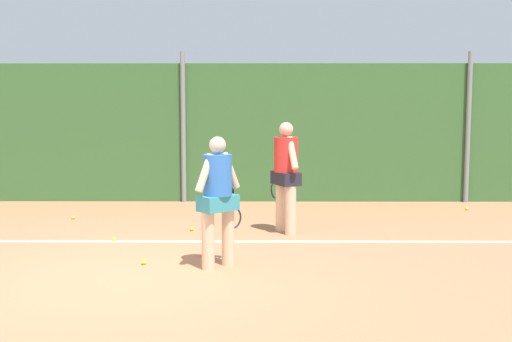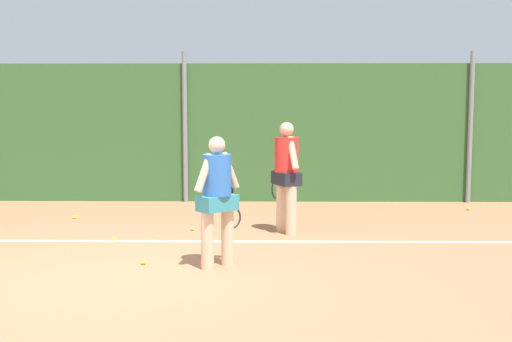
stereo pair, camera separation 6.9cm
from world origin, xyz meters
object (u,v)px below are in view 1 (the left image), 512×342
Objects in this scene: player_foreground_near at (218,195)px; tennis_ball_9 at (114,239)px; tennis_ball_0 at (73,217)px; tennis_ball_7 at (467,209)px; player_midcourt at (286,171)px; tennis_ball_3 at (144,262)px; tennis_ball_4 at (192,229)px.

player_foreground_near is 2.39m from tennis_ball_9.
tennis_ball_0 is 1.00× the size of tennis_ball_7.
player_midcourt is 4.02m from tennis_ball_0.
tennis_ball_3 is (-1.88, -2.03, -0.95)m from player_midcourt.
tennis_ball_0 and tennis_ball_7 have the same top height.
tennis_ball_3 is 2.19m from tennis_ball_4.
player_midcourt is 2.93m from tennis_ball_3.
player_foreground_near is 24.80× the size of tennis_ball_7.
tennis_ball_0 is at bearing 155.25° from tennis_ball_4.
player_midcourt is 26.60× the size of tennis_ball_0.
tennis_ball_9 is (1.15, -1.81, 0.00)m from tennis_ball_0.
tennis_ball_7 is (5.09, 2.03, 0.00)m from tennis_ball_4.
player_foreground_near is 1.31m from tennis_ball_3.
tennis_ball_4 is 5.48m from tennis_ball_7.
tennis_ball_0 is 7.39m from tennis_ball_7.
player_midcourt is at bearing 14.29° from tennis_ball_9.
player_midcourt reaches higher than tennis_ball_7.
tennis_ball_4 is at bearing 61.91° from player_foreground_near.
player_midcourt reaches higher than tennis_ball_3.
tennis_ball_9 is at bearing 95.85° from player_foreground_near.
player_foreground_near is 24.80× the size of tennis_ball_9.
tennis_ball_7 is at bearing 24.46° from tennis_ball_9.
tennis_ball_4 is (2.23, -1.03, 0.00)m from tennis_ball_0.
tennis_ball_0 is 1.00× the size of tennis_ball_4.
tennis_ball_4 is 1.33m from tennis_ball_9.
tennis_ball_4 is (-0.58, 2.26, -0.88)m from player_foreground_near.
player_midcourt is 26.60× the size of tennis_ball_9.
tennis_ball_7 is at bearing 1.03° from player_foreground_near.
tennis_ball_7 is at bearing -83.38° from player_midcourt.
tennis_ball_7 is (3.59, 2.15, -0.95)m from player_midcourt.
player_midcourt reaches higher than tennis_ball_4.
tennis_ball_3 is at bearing -62.82° from tennis_ball_9.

